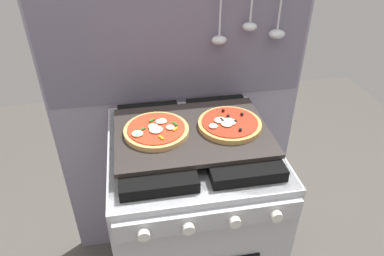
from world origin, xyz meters
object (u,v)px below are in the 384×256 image
at_px(stove, 192,221).
at_px(baking_tray, 192,132).
at_px(pizza_right, 230,124).
at_px(pizza_left, 156,130).

relative_size(stove, baking_tray, 1.67).
bearing_deg(stove, baking_tray, 90.00).
height_order(stove, pizza_right, pizza_right).
height_order(stove, pizza_left, pizza_left).
height_order(pizza_left, pizza_right, pizza_right).
xyz_separation_m(stove, baking_tray, (0.00, 0.00, 0.46)).
distance_m(stove, pizza_left, 0.49).
height_order(baking_tray, pizza_right, pizza_right).
xyz_separation_m(pizza_left, pizza_right, (0.26, -0.01, 0.00)).
distance_m(stove, pizza_right, 0.50).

